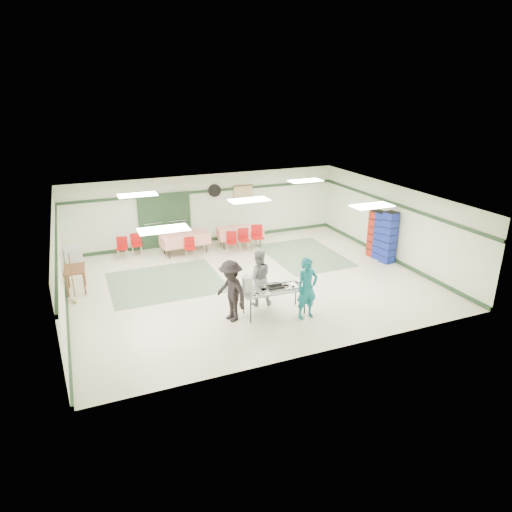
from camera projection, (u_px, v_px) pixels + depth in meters
name	position (u px, v px, depth m)	size (l,w,h in m)	color
floor	(250.00, 282.00, 14.67)	(11.00, 11.00, 0.00)	beige
ceiling	(249.00, 199.00, 13.72)	(11.00, 11.00, 0.00)	white
wall_back	(207.00, 208.00, 18.09)	(11.00, 11.00, 0.00)	silver
wall_front	(323.00, 301.00, 10.30)	(11.00, 11.00, 0.00)	silver
wall_left	(59.00, 267.00, 12.22)	(9.00, 9.00, 0.00)	silver
wall_right	(393.00, 223.00, 16.16)	(9.00, 9.00, 0.00)	silver
trim_back	(207.00, 191.00, 17.82)	(11.00, 0.06, 0.10)	#1F3920
baseboard_back	(209.00, 239.00, 18.51)	(11.00, 0.06, 0.12)	#1F3920
trim_left	(56.00, 242.00, 11.99)	(9.00, 0.06, 0.10)	#1F3920
baseboard_left	(67.00, 310.00, 12.69)	(9.00, 0.06, 0.12)	#1F3920
trim_right	(395.00, 204.00, 15.91)	(9.00, 0.06, 0.10)	#1F3920
baseboard_right	(389.00, 257.00, 16.60)	(9.00, 0.06, 0.12)	#1F3920
green_patch_a	(166.00, 282.00, 14.64)	(3.50, 3.00, 0.01)	#63815E
green_patch_b	(304.00, 255.00, 16.97)	(2.50, 3.50, 0.01)	#63815E
double_door_left	(153.00, 222.00, 17.36)	(0.90, 0.06, 2.10)	gray
double_door_right	(177.00, 219.00, 17.70)	(0.90, 0.06, 2.10)	gray
door_frame	(165.00, 221.00, 17.51)	(2.00, 0.03, 2.15)	#1F3920
wall_fan	(215.00, 191.00, 17.90)	(0.50, 0.50, 0.10)	black
scroll_banner	(243.00, 193.00, 18.40)	(0.80, 0.02, 0.60)	#DABC88
serving_table	(274.00, 290.00, 12.36)	(1.85, 0.81, 0.76)	#AAAAA5
sheet_tray_right	(292.00, 285.00, 12.51)	(0.62, 0.47, 0.02)	silver
sheet_tray_mid	(271.00, 287.00, 12.40)	(0.62, 0.47, 0.02)	silver
sheet_tray_left	(259.00, 293.00, 12.03)	(0.58, 0.44, 0.02)	silver
baking_pan	(275.00, 287.00, 12.33)	(0.44, 0.27, 0.08)	black
foam_box_stack	(248.00, 285.00, 12.05)	(0.23, 0.21, 0.42)	white
volunteer_teal	(307.00, 288.00, 12.13)	(0.62, 0.41, 1.70)	#137184
volunteer_grey	(258.00, 278.00, 12.90)	(0.79, 0.62, 1.63)	gray
volunteer_dark	(231.00, 291.00, 11.98)	(1.09, 0.63, 1.69)	black
dining_table_a	(240.00, 232.00, 17.75)	(1.81, 0.96, 0.77)	red
dining_table_b	(185.00, 239.00, 16.97)	(1.84, 0.96, 0.77)	red
chair_a	(244.00, 237.00, 17.25)	(0.47, 0.47, 0.87)	#B10E10
chair_b	(231.00, 240.00, 17.07)	(0.49, 0.49, 0.81)	#B10E10
chair_c	(257.00, 235.00, 17.44)	(0.52, 0.52, 0.94)	#B10E10
chair_d	(190.00, 246.00, 16.51)	(0.42, 0.42, 0.79)	#B10E10
chair_loose_a	(136.00, 242.00, 16.79)	(0.40, 0.40, 0.83)	#B10E10
chair_loose_b	(122.00, 246.00, 16.42)	(0.46, 0.46, 0.83)	#B10E10
crate_stack_blue_a	(389.00, 238.00, 15.94)	(0.41, 0.41, 1.86)	navy
crate_stack_red	(376.00, 234.00, 16.61)	(0.44, 0.44, 1.71)	#A72410
crate_stack_blue_b	(381.00, 236.00, 16.35)	(0.38, 0.38, 1.73)	navy
printer_table	(75.00, 271.00, 13.79)	(0.64, 0.95, 0.74)	brown
office_printer	(72.00, 253.00, 14.37)	(0.53, 0.46, 0.42)	beige
broom	(72.00, 277.00, 13.05)	(0.03, 0.03, 1.50)	brown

